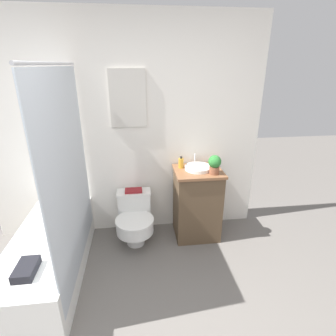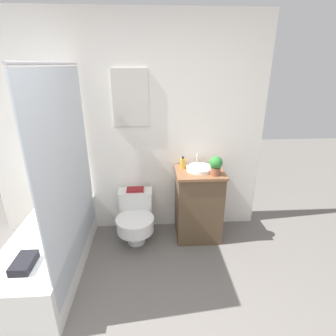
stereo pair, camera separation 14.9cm
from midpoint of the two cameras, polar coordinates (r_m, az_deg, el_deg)
The scene contains 8 objects.
wall_back at distance 3.05m, azimuth -7.26°, elevation 8.03°, with size 3.15×0.07×2.50m.
shower_area at distance 2.90m, azimuth -22.75°, elevation -15.61°, with size 0.61×1.52×1.98m.
toilet at distance 3.12m, azimuth -5.69°, elevation -10.59°, with size 0.43×0.57×0.58m.
vanity at distance 3.15m, azimuth 7.96°, elevation -7.80°, with size 0.54×0.47×0.85m.
sink at distance 2.98m, azimuth 8.31°, elevation -0.09°, with size 0.30×0.33×0.13m.
soap_bottle at distance 3.00m, azimuth 4.64°, elevation 1.02°, with size 0.06×0.06×0.14m.
potted_plant at distance 2.85m, azimuth 11.84°, elevation 0.65°, with size 0.14×0.14×0.21m.
book_on_tank at distance 3.11m, azimuth -5.79°, elevation -4.71°, with size 0.20×0.13×0.02m.
Camera 2 is at (0.28, -0.96, 1.96)m, focal length 28.00 mm.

